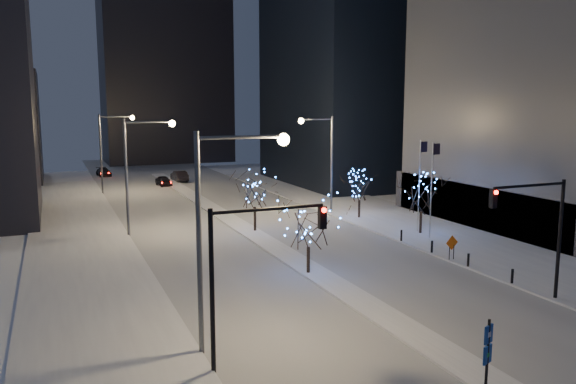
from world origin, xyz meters
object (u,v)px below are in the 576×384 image
street_lamp_w_far (109,142)px  holiday_tree_median_near (309,222)px  car_near (164,181)px  holiday_tree_plaza_near (422,193)px  traffic_signal_west (248,259)px  holiday_tree_median_far (255,190)px  construction_sign (452,245)px  traffic_signal_east (540,221)px  street_lamp_w_near (222,210)px  holiday_tree_plaza_far (360,186)px  street_lamp_east (324,151)px  wayfinding_sign (488,350)px  car_mid (179,176)px  street_lamp_w_mid (139,160)px  car_far (104,172)px

street_lamp_w_far → holiday_tree_median_near: street_lamp_w_far is taller
car_near → holiday_tree_plaza_near: holiday_tree_plaza_near is taller
traffic_signal_west → car_near: traffic_signal_west is taller
car_near → holiday_tree_plaza_near: (14.89, -38.72, 2.95)m
holiday_tree_median_far → construction_sign: (9.80, -14.43, -2.52)m
traffic_signal_west → traffic_signal_east: 17.41m
street_lamp_w_near → holiday_tree_plaza_far: street_lamp_w_near is taller
traffic_signal_east → holiday_tree_median_near: traffic_signal_east is taller
street_lamp_east → street_lamp_w_far: bearing=130.8°
traffic_signal_west → holiday_tree_median_far: size_ratio=1.31×
traffic_signal_east → wayfinding_sign: bearing=-144.7°
street_lamp_w_near → street_lamp_w_far: size_ratio=1.00×
traffic_signal_east → holiday_tree_median_near: bearing=133.3°
street_lamp_w_near → holiday_tree_median_far: (9.44, 22.30, -2.77)m
street_lamp_east → wayfinding_sign: street_lamp_east is taller
street_lamp_east → traffic_signal_east: (-1.14, -29.00, -1.69)m
street_lamp_w_near → holiday_tree_plaza_near: 27.51m
traffic_signal_west → wayfinding_sign: size_ratio=2.23×
car_mid → holiday_tree_plaza_near: 44.22m
street_lamp_w_mid → car_far: bearing=89.1°
street_lamp_east → construction_sign: (0.22, -20.12, -5.24)m
car_far → holiday_tree_median_far: (8.74, -46.83, 3.09)m
holiday_tree_plaza_near → traffic_signal_east: bearing=-104.8°
street_lamp_east → holiday_tree_median_near: size_ratio=1.84×
street_lamp_w_mid → holiday_tree_plaza_far: 21.17m
street_lamp_w_mid → street_lamp_w_far: (0.00, 25.00, 0.00)m
car_near → car_mid: bearing=46.3°
traffic_signal_west → holiday_tree_median_near: size_ratio=1.28×
holiday_tree_plaza_far → holiday_tree_median_far: bearing=-172.4°
traffic_signal_east → holiday_tree_plaza_near: (4.46, 16.80, -1.13)m
traffic_signal_east → construction_sign: size_ratio=3.96×
street_lamp_w_mid → holiday_tree_median_near: bearing=-62.2°
street_lamp_w_mid → construction_sign: 26.29m
street_lamp_w_near → car_mid: (10.44, 58.30, -5.70)m
construction_sign → wayfinding_sign: bearing=-128.9°
street_lamp_w_near → wayfinding_sign: size_ratio=3.18×
holiday_tree_plaza_far → wayfinding_sign: size_ratio=1.50×
street_lamp_w_near → car_mid: street_lamp_w_near is taller
holiday_tree_plaza_far → street_lamp_east: bearing=114.1°
traffic_signal_west → construction_sign: traffic_signal_west is taller
car_near → car_mid: (3.00, 3.78, 0.11)m
traffic_signal_west → construction_sign: 21.48m
car_far → construction_sign: size_ratio=2.52×
street_lamp_east → holiday_tree_plaza_near: 12.95m
car_mid → holiday_tree_plaza_far: 36.09m
holiday_tree_plaza_far → traffic_signal_west: bearing=-128.3°
street_lamp_w_mid → holiday_tree_plaza_far: street_lamp_w_mid is taller
street_lamp_w_mid → construction_sign: size_ratio=5.66×
traffic_signal_west → car_mid: bearing=80.6°
street_lamp_w_far → wayfinding_sign: bearing=-82.2°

